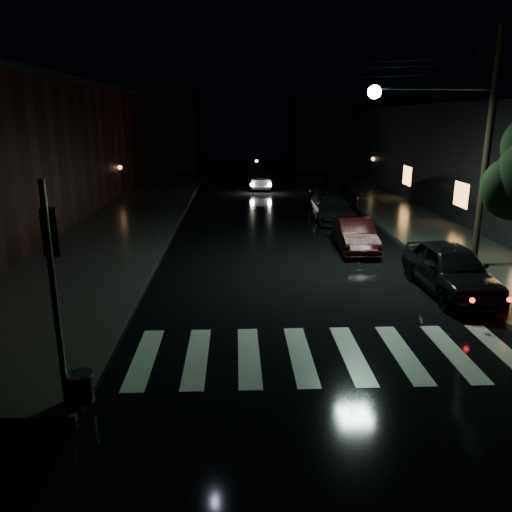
{
  "coord_description": "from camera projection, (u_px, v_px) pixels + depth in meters",
  "views": [
    {
      "loc": [
        0.95,
        -9.96,
        5.37
      ],
      "look_at": [
        1.48,
        3.36,
        1.6
      ],
      "focal_mm": 35.0,
      "sensor_mm": 36.0,
      "label": 1
    }
  ],
  "objects": [
    {
      "name": "sidewalk_left",
      "position": [
        114.0,
        228.0,
        24.25
      ],
      "size": [
        6.0,
        44.0,
        0.15
      ],
      "primitive_type": "cube",
      "color": "#282826",
      "rests_on": "ground"
    },
    {
      "name": "crosswalk",
      "position": [
        326.0,
        355.0,
        11.59
      ],
      "size": [
        9.0,
        3.0,
        0.01
      ],
      "primitive_type": "cube",
      "color": "beige",
      "rests_on": "ground"
    },
    {
      "name": "sidewalk_right",
      "position": [
        418.0,
        225.0,
        24.82
      ],
      "size": [
        4.0,
        44.0,
        0.15
      ],
      "primitive_type": "cube",
      "color": "#282826",
      "rests_on": "ground"
    },
    {
      "name": "oncoming_car",
      "position": [
        263.0,
        180.0,
        37.41
      ],
      "size": [
        1.82,
        4.19,
        1.34
      ],
      "primitive_type": "imported",
      "rotation": [
        0.0,
        0.0,
        3.04
      ],
      "color": "black",
      "rests_on": "ground"
    },
    {
      "name": "parked_car_b",
      "position": [
        355.0,
        235.0,
        20.44
      ],
      "size": [
        1.54,
        3.97,
        1.29
      ],
      "primitive_type": "imported",
      "rotation": [
        0.0,
        0.0,
        -0.05
      ],
      "color": "black",
      "rests_on": "ground"
    },
    {
      "name": "signal_pole_corner",
      "position": [
        68.0,
        333.0,
        9.09
      ],
      "size": [
        0.68,
        0.61,
        4.2
      ],
      "color": "slate",
      "rests_on": "ground"
    },
    {
      "name": "parked_car_d",
      "position": [
        336.0,
        193.0,
        30.9
      ],
      "size": [
        2.68,
        5.12,
        1.37
      ],
      "primitive_type": "imported",
      "rotation": [
        0.0,
        0.0,
        -0.08
      ],
      "color": "black",
      "rests_on": "ground"
    },
    {
      "name": "building_far_right",
      "position": [
        356.0,
        133.0,
        53.85
      ],
      "size": [
        14.0,
        10.0,
        7.0
      ],
      "primitive_type": "cube",
      "color": "black",
      "rests_on": "ground"
    },
    {
      "name": "utility_pole",
      "position": [
        469.0,
        139.0,
        16.81
      ],
      "size": [
        4.92,
        0.44,
        8.0
      ],
      "color": "black",
      "rests_on": "ground"
    },
    {
      "name": "building_far_left",
      "position": [
        132.0,
        128.0,
        52.79
      ],
      "size": [
        14.0,
        10.0,
        8.0
      ],
      "primitive_type": "cube",
      "color": "black",
      "rests_on": "ground"
    },
    {
      "name": "ground",
      "position": [
        195.0,
        368.0,
        11.0
      ],
      "size": [
        120.0,
        120.0,
        0.0
      ],
      "primitive_type": "plane",
      "color": "black",
      "rests_on": "ground"
    },
    {
      "name": "parked_car_c",
      "position": [
        331.0,
        207.0,
        26.35
      ],
      "size": [
        1.94,
        4.71,
        1.36
      ],
      "primitive_type": "imported",
      "rotation": [
        0.0,
        0.0,
        0.01
      ],
      "color": "black",
      "rests_on": "ground"
    },
    {
      "name": "parked_car_a",
      "position": [
        451.0,
        268.0,
        15.52
      ],
      "size": [
        1.93,
        4.57,
        1.54
      ],
      "primitive_type": "imported",
      "rotation": [
        0.0,
        0.0,
        0.02
      ],
      "color": "black",
      "rests_on": "ground"
    }
  ]
}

